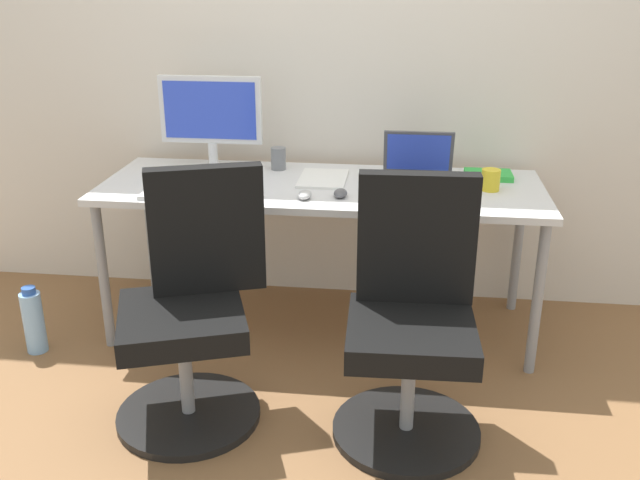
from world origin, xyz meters
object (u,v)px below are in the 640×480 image
(water_bottle_on_floor, at_px, (34,321))
(open_laptop, at_px, (418,171))
(coffee_mug, at_px, (491,180))
(office_chair_left, at_px, (192,311))
(office_chair_right, at_px, (412,323))
(desktop_monitor, at_px, (211,116))

(water_bottle_on_floor, bearing_deg, open_laptop, 15.46)
(open_laptop, xyz_separation_m, coffee_mug, (0.31, -0.07, -0.01))
(water_bottle_on_floor, xyz_separation_m, coffee_mug, (1.96, 0.39, 0.60))
(water_bottle_on_floor, distance_m, open_laptop, 1.81)
(office_chair_left, height_order, open_laptop, office_chair_left)
(coffee_mug, bearing_deg, office_chair_right, -113.61)
(open_laptop, bearing_deg, desktop_monitor, 171.68)
(office_chair_right, height_order, desktop_monitor, desktop_monitor)
(water_bottle_on_floor, distance_m, desktop_monitor, 1.21)
(desktop_monitor, bearing_deg, open_laptop, -8.32)
(desktop_monitor, height_order, coffee_mug, desktop_monitor)
(office_chair_left, distance_m, coffee_mug, 1.37)
(desktop_monitor, bearing_deg, water_bottle_on_floor, -138.90)
(office_chair_left, xyz_separation_m, desktop_monitor, (-0.15, 0.94, 0.53))
(water_bottle_on_floor, xyz_separation_m, desktop_monitor, (0.68, 0.60, 0.81))
(office_chair_left, height_order, coffee_mug, office_chair_left)
(office_chair_right, distance_m, water_bottle_on_floor, 1.70)
(desktop_monitor, bearing_deg, office_chair_right, -44.45)
(office_chair_right, bearing_deg, open_laptop, 89.40)
(office_chair_left, height_order, desktop_monitor, desktop_monitor)
(open_laptop, distance_m, coffee_mug, 0.32)
(office_chair_left, relative_size, water_bottle_on_floor, 3.03)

